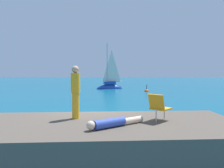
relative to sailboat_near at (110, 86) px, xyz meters
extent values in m
plane|color=#0F5675|center=(0.58, -21.25, -0.38)|extent=(160.00, 160.00, 0.00)
cube|color=brown|center=(1.34, -24.19, 0.12)|extent=(7.84, 4.08, 1.00)
cube|color=#514646|center=(4.44, -22.68, -0.38)|extent=(1.15, 1.29, 0.66)
cube|color=#504E42|center=(3.97, -22.38, -0.38)|extent=(1.56, 1.56, 0.72)
ellipsoid|color=#193D99|center=(-0.02, -0.01, -0.38)|extent=(3.87, 2.20, 1.26)
cube|color=#193D99|center=(-0.02, -0.01, 0.46)|extent=(1.78, 1.28, 0.41)
cylinder|color=#B7B7BC|center=(-0.35, -0.10, 3.12)|extent=(0.14, 0.14, 5.73)
cylinder|color=#B2B2B7|center=(0.75, 0.21, 0.65)|extent=(2.24, 0.72, 0.11)
pyramid|color=silver|center=(0.27, 0.07, 2.89)|extent=(1.79, 0.56, 4.36)
cylinder|color=#334CB2|center=(1.36, -24.77, 0.74)|extent=(0.86, 0.74, 0.24)
cylinder|color=beige|center=(1.96, -24.32, 0.71)|extent=(0.66, 0.57, 0.18)
sphere|color=beige|center=(0.92, -25.11, 0.76)|extent=(0.22, 0.22, 0.22)
cylinder|color=gold|center=(0.26, -23.73, 1.02)|extent=(0.22, 0.22, 0.80)
cylinder|color=gold|center=(0.26, -23.73, 1.72)|extent=(0.28, 0.28, 0.60)
sphere|color=tan|center=(0.26, -23.73, 2.13)|extent=(0.22, 0.22, 0.22)
cube|color=orange|center=(2.83, -23.87, 0.97)|extent=(0.70, 0.71, 0.04)
cube|color=orange|center=(2.67, -24.06, 1.19)|extent=(0.46, 0.42, 0.45)
cylinder|color=silver|center=(2.97, -23.71, 0.79)|extent=(0.04, 0.04, 0.35)
cylinder|color=silver|center=(2.67, -24.06, 0.79)|extent=(0.04, 0.04, 0.35)
sphere|color=#EA5114|center=(4.70, -4.04, -0.38)|extent=(0.56, 0.56, 0.56)
cylinder|color=black|center=(4.70, -4.04, 0.17)|extent=(0.06, 0.06, 0.60)
camera|label=1|loc=(1.67, -30.26, 2.06)|focal=34.72mm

